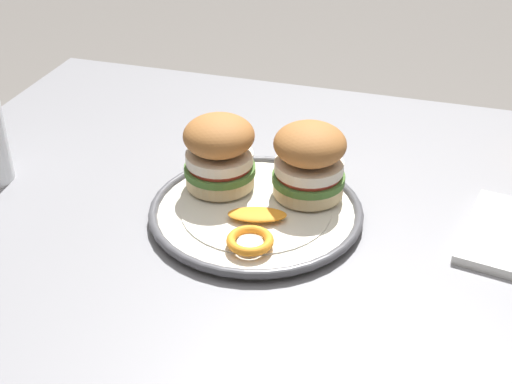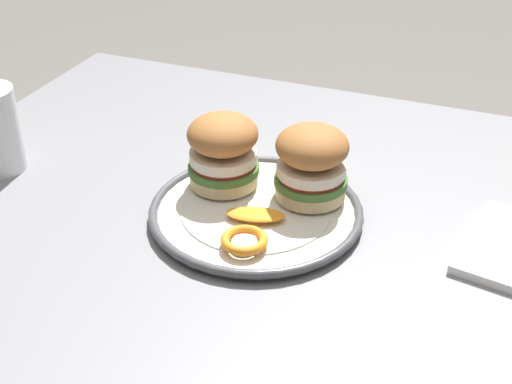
# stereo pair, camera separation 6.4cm
# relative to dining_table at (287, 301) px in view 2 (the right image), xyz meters

# --- Properties ---
(dining_table) EXTENTS (1.15, 0.94, 0.73)m
(dining_table) POSITION_rel_dining_table_xyz_m (0.00, 0.00, 0.00)
(dining_table) COLOR gray
(dining_table) RESTS_ON ground
(dinner_plate) EXTENTS (0.28, 0.28, 0.02)m
(dinner_plate) POSITION_rel_dining_table_xyz_m (-0.06, 0.03, 0.11)
(dinner_plate) COLOR silver
(dinner_plate) RESTS_ON dining_table
(sandwich_half_left) EXTENTS (0.10, 0.10, 0.10)m
(sandwich_half_left) POSITION_rel_dining_table_xyz_m (-0.12, 0.07, 0.17)
(sandwich_half_left) COLOR beige
(sandwich_half_left) RESTS_ON dinner_plate
(sandwich_half_right) EXTENTS (0.12, 0.12, 0.10)m
(sandwich_half_right) POSITION_rel_dining_table_xyz_m (-0.00, 0.08, 0.17)
(sandwich_half_right) COLOR beige
(sandwich_half_right) RESTS_ON dinner_plate
(orange_peel_curled) EXTENTS (0.08, 0.08, 0.01)m
(orange_peel_curled) POSITION_rel_dining_table_xyz_m (-0.04, -0.05, 0.12)
(orange_peel_curled) COLOR orange
(orange_peel_curled) RESTS_ON dinner_plate
(orange_peel_strip_long) EXTENTS (0.08, 0.05, 0.01)m
(orange_peel_strip_long) POSITION_rel_dining_table_xyz_m (-0.05, 0.01, 0.12)
(orange_peel_strip_long) COLOR orange
(orange_peel_strip_long) RESTS_ON dinner_plate
(folded_napkin) EXTENTS (0.13, 0.18, 0.01)m
(folded_napkin) POSITION_rel_dining_table_xyz_m (0.26, 0.08, 0.11)
(folded_napkin) COLOR white
(folded_napkin) RESTS_ON dining_table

